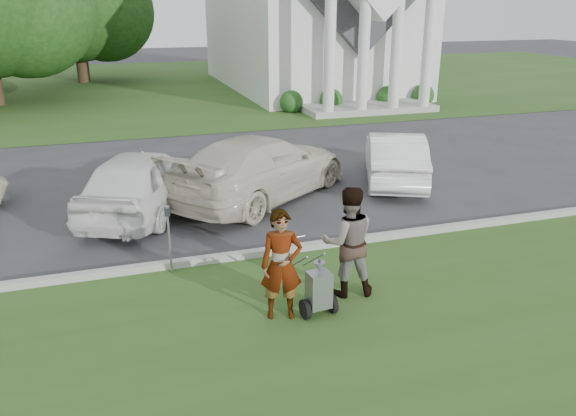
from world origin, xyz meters
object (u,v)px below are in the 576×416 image
striping_cart (319,291)px  person_left (281,266)px  parking_meter_near (169,232)px  car_b (142,181)px  person_right (348,242)px  car_c (261,168)px  car_d (395,157)px  tree_back (75,5)px

striping_cart → person_left: bearing=160.9°
parking_meter_near → car_b: 3.59m
person_right → car_c: bearing=-79.8°
person_left → car_c: (1.25, 5.85, -0.09)m
parking_meter_near → car_b: size_ratio=0.29×
person_left → car_d: (5.24, 6.10, -0.20)m
car_c → car_d: bearing=-124.1°
striping_cart → person_right: person_right is taller
tree_back → parking_meter_near: tree_back is taller
parking_meter_near → person_left: bearing=-54.5°
person_right → car_d: 6.93m
car_b → car_d: (6.98, 0.41, -0.08)m
striping_cart → person_left: 0.75m
tree_back → person_left: size_ratio=5.30×
parking_meter_near → car_b: bearing=93.8°
person_left → car_b: (-1.75, 5.70, -0.12)m
person_right → car_d: size_ratio=0.45×
car_d → person_left: bearing=72.9°
car_b → car_c: bearing=-152.9°
car_b → car_d: car_b is taller
tree_back → parking_meter_near: size_ratio=7.16×
person_right → car_b: 6.11m
person_left → striping_cart: bearing=-0.5°
tree_back → person_left: 32.20m
person_left → parking_meter_near: 2.60m
car_b → car_c: size_ratio=0.82×
striping_cart → parking_meter_near: (-2.09, 2.25, 0.40)m
car_d → car_c: bearing=27.2°
car_b → car_d: bearing=-152.5°
person_left → car_b: bearing=119.8°
car_c → car_b: bearing=55.1°
tree_back → person_left: bearing=-83.5°
car_c → car_d: size_ratio=1.31×
tree_back → car_c: (4.86, -25.93, -3.91)m
person_left → car_d: size_ratio=0.42×
person_right → parking_meter_near: bearing=-21.7°
striping_cart → person_right: (0.72, 0.54, 0.53)m
parking_meter_near → tree_back: bearing=94.1°
person_left → person_right: bearing=29.8°
striping_cart → person_left: (-0.58, 0.14, 0.46)m
tree_back → car_c: 26.67m
striping_cart → car_c: bearing=77.7°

